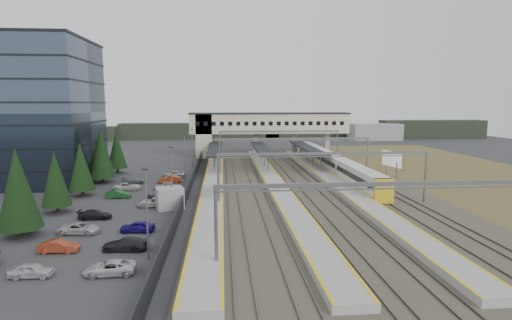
{
  "coord_description": "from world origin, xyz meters",
  "views": [
    {
      "loc": [
        -1.38,
        -59.17,
        13.59
      ],
      "look_at": [
        4.22,
        7.71,
        4.0
      ],
      "focal_mm": 28.0,
      "sensor_mm": 36.0,
      "label": 1
    }
  ],
  "objects": [
    {
      "name": "canopies",
      "position": [
        7.0,
        27.0,
        3.92
      ],
      "size": [
        23.1,
        30.0,
        3.28
      ],
      "color": "black",
      "rests_on": "ground"
    },
    {
      "name": "gantries",
      "position": [
        12.0,
        3.0,
        6.0
      ],
      "size": [
        28.4,
        62.28,
        7.17
      ],
      "color": "slate",
      "rests_on": "ground"
    },
    {
      "name": "office_building",
      "position": [
        -36.0,
        12.0,
        12.19
      ],
      "size": [
        24.3,
        18.3,
        24.3
      ],
      "color": "#354151",
      "rests_on": "ground"
    },
    {
      "name": "billboard",
      "position": [
        29.9,
        11.86,
        3.13
      ],
      "size": [
        1.34,
        5.52,
        4.7
      ],
      "color": "slate",
      "rests_on": "ground"
    },
    {
      "name": "car_park",
      "position": [
        -13.12,
        -7.28,
        0.59
      ],
      "size": [
        10.44,
        44.5,
        1.29
      ],
      "color": "#B1B1B7",
      "rests_on": "ground"
    },
    {
      "name": "ground",
      "position": [
        0.0,
        0.0,
        0.0
      ],
      "size": [
        220.0,
        220.0,
        0.0
      ],
      "primitive_type": "plane",
      "color": "#2B2B2D",
      "rests_on": "ground"
    },
    {
      "name": "relay_cabin_near",
      "position": [
        -8.31,
        -8.04,
        1.39
      ],
      "size": [
        3.95,
        3.39,
        2.79
      ],
      "color": "gray",
      "rests_on": "ground"
    },
    {
      "name": "train",
      "position": [
        20.0,
        18.42,
        1.89
      ],
      "size": [
        2.64,
        55.19,
        3.33
      ],
      "color": "silver",
      "rests_on": "ground"
    },
    {
      "name": "treeline_far",
      "position": [
        23.81,
        92.28,
        2.95
      ],
      "size": [
        170.0,
        19.0,
        7.0
      ],
      "color": "black",
      "rests_on": "ground"
    },
    {
      "name": "scrub_east",
      "position": [
        45.0,
        5.0,
        0.03
      ],
      "size": [
        34.0,
        120.0,
        0.06
      ],
      "color": "#4B4323",
      "rests_on": "ground"
    },
    {
      "name": "conifer_row",
      "position": [
        -22.0,
        -3.86,
        4.84
      ],
      "size": [
        4.42,
        49.82,
        9.5
      ],
      "color": "black",
      "rests_on": "ground"
    },
    {
      "name": "relay_cabin_far",
      "position": [
        -2.83,
        -4.82,
        1.16
      ],
      "size": [
        2.72,
        2.34,
        2.33
      ],
      "color": "gray",
      "rests_on": "ground"
    },
    {
      "name": "footbridge",
      "position": [
        7.7,
        42.0,
        7.93
      ],
      "size": [
        40.4,
        6.4,
        11.2
      ],
      "color": "beige",
      "rests_on": "ground"
    },
    {
      "name": "fence",
      "position": [
        -6.5,
        5.0,
        1.0
      ],
      "size": [
        0.08,
        90.0,
        2.0
      ],
      "color": "#26282B",
      "rests_on": "ground"
    },
    {
      "name": "rail_corridor",
      "position": [
        9.34,
        5.0,
        0.29
      ],
      "size": [
        34.0,
        90.0,
        0.92
      ],
      "color": "#3B382E",
      "rests_on": "ground"
    },
    {
      "name": "lampposts",
      "position": [
        -8.0,
        1.25,
        4.34
      ],
      "size": [
        0.5,
        53.25,
        8.07
      ],
      "color": "slate",
      "rests_on": "ground"
    }
  ]
}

